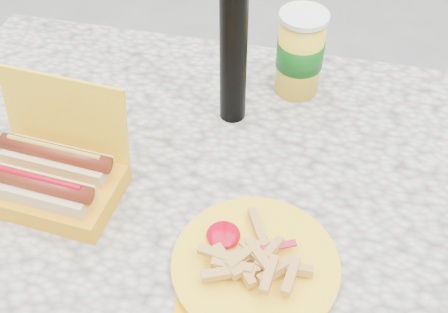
# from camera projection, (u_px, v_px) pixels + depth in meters

# --- Properties ---
(picnic_table) EXTENTS (1.20, 0.80, 0.75)m
(picnic_table) POSITION_uv_depth(u_px,v_px,m) (215.00, 211.00, 1.08)
(picnic_table) COLOR beige
(picnic_table) RESTS_ON ground
(hotdog_box) EXTENTS (0.24, 0.19, 0.19)m
(hotdog_box) POSITION_uv_depth(u_px,v_px,m) (51.00, 176.00, 0.94)
(hotdog_box) COLOR yellow
(hotdog_box) RESTS_ON picnic_table
(fries_plate) EXTENTS (0.26, 0.36, 0.05)m
(fries_plate) POSITION_uv_depth(u_px,v_px,m) (253.00, 269.00, 0.85)
(fries_plate) COLOR #EEA700
(fries_plate) RESTS_ON picnic_table
(soda_cup) EXTENTS (0.10, 0.10, 0.18)m
(soda_cup) POSITION_uv_depth(u_px,v_px,m) (300.00, 53.00, 1.10)
(soda_cup) COLOR yellow
(soda_cup) RESTS_ON picnic_table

